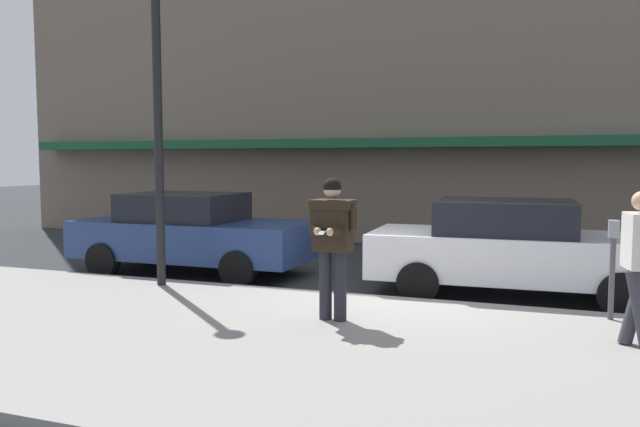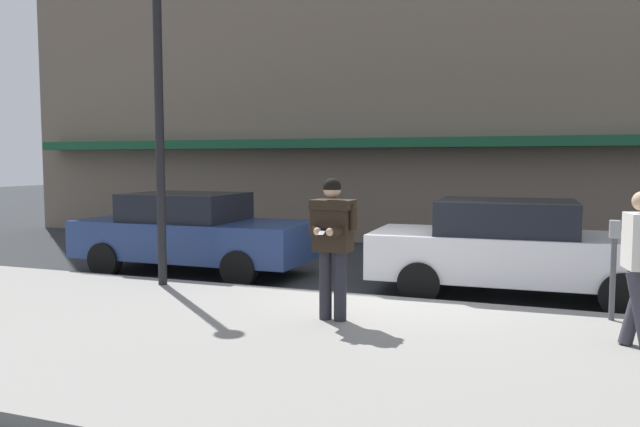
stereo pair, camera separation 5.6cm
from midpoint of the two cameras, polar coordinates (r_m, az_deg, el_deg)
ground_plane at (r=9.70m, az=6.01°, el=-8.03°), size 80.00×80.00×0.00m
sidewalk at (r=6.78m, az=8.48°, el=-13.13°), size 32.00×5.30×0.14m
curb_paint_line at (r=9.56m, az=11.97°, el=-8.28°), size 28.00×0.12×0.01m
parked_sedan_near at (r=12.11m, az=-11.87°, el=-1.72°), size 4.51×1.94×1.54m
parked_sedan_mid at (r=10.23m, az=17.14°, el=-3.04°), size 4.56×2.05×1.54m
man_texting_on_phone at (r=7.82m, az=0.96°, el=-1.80°), size 0.65×0.60×1.81m
pedestrian_in_light_coat at (r=7.52m, az=26.99°, el=-3.71°), size 0.37×0.59×1.70m
street_lamp_post at (r=10.40m, az=-14.78°, el=10.12°), size 0.36×0.36×4.88m
parking_meter at (r=8.70m, az=25.03°, el=-3.45°), size 0.12×0.18×1.27m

